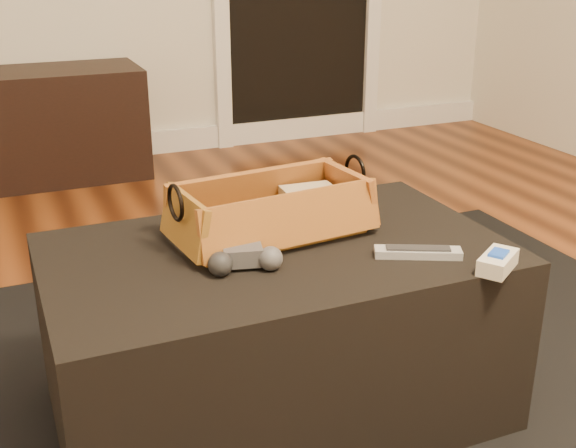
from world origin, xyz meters
name	(u,v)px	position (x,y,z in m)	size (l,w,h in m)	color
baseboard	(65,152)	(0.00, 2.73, 0.06)	(5.00, 0.04, 0.12)	white
area_rug	(285,422)	(0.20, 0.31, 0.01)	(2.60, 2.00, 0.01)	black
ottoman	(277,331)	(0.20, 0.36, 0.22)	(1.00, 0.60, 0.42)	black
tv_remote	(266,228)	(0.20, 0.42, 0.46)	(0.24, 0.05, 0.03)	black
cloth_bundle	(309,202)	(0.34, 0.48, 0.48)	(0.13, 0.09, 0.07)	tan
wicker_basket	(271,213)	(0.22, 0.43, 0.49)	(0.48, 0.29, 0.16)	#A26E24
game_controller	(244,259)	(0.10, 0.28, 0.46)	(0.16, 0.10, 0.05)	#3C3B3F
silver_remote	(418,252)	(0.47, 0.20, 0.44)	(0.18, 0.12, 0.02)	#AAACB2
cream_gadget	(498,262)	(0.58, 0.08, 0.45)	(0.12, 0.11, 0.04)	beige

